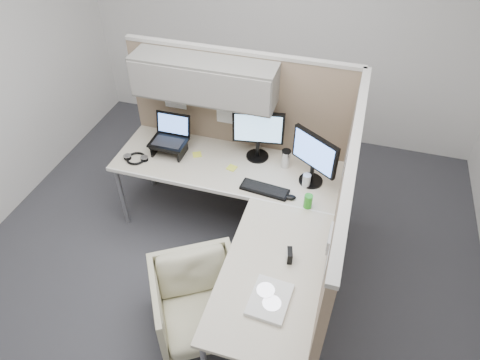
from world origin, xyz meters
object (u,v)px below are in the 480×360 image
(office_chair, at_px, (198,299))
(monitor_left, at_px, (258,132))
(keyboard, at_px, (265,189))
(desk, at_px, (239,206))

(office_chair, bearing_deg, monitor_left, 53.87)
(monitor_left, height_order, keyboard, monitor_left)
(monitor_left, xyz_separation_m, keyboard, (0.17, -0.41, -0.26))
(desk, relative_size, keyboard, 5.03)
(office_chair, relative_size, monitor_left, 1.42)
(office_chair, height_order, monitor_left, monitor_left)
(office_chair, relative_size, keyboard, 1.66)
(desk, height_order, office_chair, desk)
(desk, distance_m, keyboard, 0.26)
(desk, relative_size, monitor_left, 4.29)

